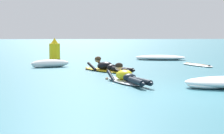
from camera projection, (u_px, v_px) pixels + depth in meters
ground_plane at (137, 61)px, 17.84m from camera, size 120.00×120.00×0.00m
surfer_near at (126, 78)px, 10.00m from camera, size 1.08×2.41×0.54m
surfer_far at (107, 68)px, 12.87m from camera, size 1.73×2.38×0.55m
drifting_surfboard at (197, 65)px, 15.22m from camera, size 1.07×2.00×0.16m
whitewater_mid_left at (50, 64)px, 14.53m from camera, size 1.55×0.97×0.30m
whitewater_mid_right at (160, 58)px, 18.45m from camera, size 2.56×1.53×0.24m
channel_marker_buoy at (55, 52)px, 17.30m from camera, size 0.51×0.51×1.07m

